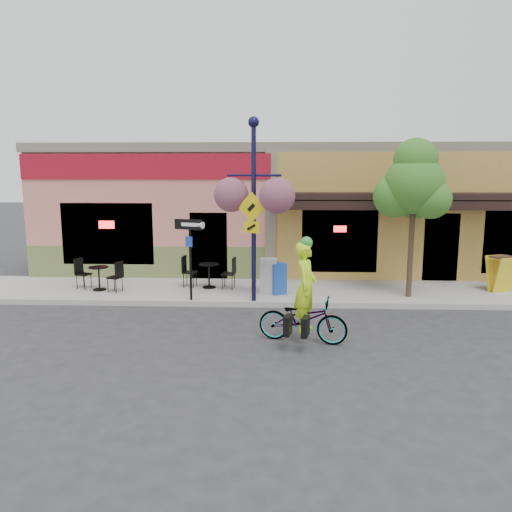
# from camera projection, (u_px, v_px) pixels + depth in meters

# --- Properties ---
(ground) EXTENTS (90.00, 90.00, 0.00)m
(ground) POSITION_uv_depth(u_px,v_px,m) (307.00, 313.00, 12.82)
(ground) COLOR #2D2D30
(ground) RESTS_ON ground
(sidewalk) EXTENTS (24.00, 3.00, 0.15)m
(sidewalk) POSITION_uv_depth(u_px,v_px,m) (303.00, 292.00, 14.77)
(sidewalk) COLOR #9E9B93
(sidewalk) RESTS_ON ground
(curb) EXTENTS (24.00, 0.12, 0.15)m
(curb) POSITION_uv_depth(u_px,v_px,m) (306.00, 305.00, 13.35)
(curb) COLOR #A8A59E
(curb) RESTS_ON ground
(building) EXTENTS (18.20, 8.20, 4.50)m
(building) POSITION_uv_depth(u_px,v_px,m) (297.00, 206.00, 19.83)
(building) COLOR #CC7465
(building) RESTS_ON ground
(bicycle) EXTENTS (2.01, 1.10, 1.00)m
(bicycle) POSITION_uv_depth(u_px,v_px,m) (303.00, 319.00, 10.60)
(bicycle) COLOR maroon
(bicycle) RESTS_ON ground
(cyclist_rider) EXTENTS (0.61, 0.79, 1.91)m
(cyclist_rider) POSITION_uv_depth(u_px,v_px,m) (305.00, 298.00, 10.52)
(cyclist_rider) COLOR #C4FF1A
(cyclist_rider) RESTS_ON ground
(lamp_post) EXTENTS (1.67, 1.18, 4.85)m
(lamp_post) POSITION_uv_depth(u_px,v_px,m) (254.00, 211.00, 13.08)
(lamp_post) COLOR #121136
(lamp_post) RESTS_ON sidewalk
(one_way_sign) EXTENTS (0.85, 0.47, 2.20)m
(one_way_sign) POSITION_uv_depth(u_px,v_px,m) (190.00, 260.00, 13.38)
(one_way_sign) COLOR black
(one_way_sign) RESTS_ON sidewalk
(cafe_set_left) EXTENTS (1.70, 1.25, 0.91)m
(cafe_set_left) POSITION_uv_depth(u_px,v_px,m) (99.00, 275.00, 14.60)
(cafe_set_left) COLOR black
(cafe_set_left) RESTS_ON sidewalk
(cafe_set_right) EXTENTS (1.69, 1.02, 0.96)m
(cafe_set_right) POSITION_uv_depth(u_px,v_px,m) (209.00, 272.00, 14.90)
(cafe_set_right) COLOR black
(cafe_set_right) RESTS_ON sidewalk
(newspaper_box_blue) EXTENTS (0.50, 0.48, 0.88)m
(newspaper_box_blue) POSITION_uv_depth(u_px,v_px,m) (278.00, 279.00, 14.16)
(newspaper_box_blue) COLOR #1B4BA6
(newspaper_box_blue) RESTS_ON sidewalk
(newspaper_box_grey) EXTENTS (0.48, 0.43, 1.00)m
(newspaper_box_grey) POSITION_uv_depth(u_px,v_px,m) (269.00, 276.00, 14.25)
(newspaper_box_grey) COLOR #A9A9A9
(newspaper_box_grey) RESTS_ON sidewalk
(street_tree) EXTENTS (1.86, 1.86, 4.39)m
(street_tree) POSITION_uv_depth(u_px,v_px,m) (412.00, 218.00, 13.56)
(street_tree) COLOR #3D7A26
(street_tree) RESTS_ON sidewalk
(sandwich_board) EXTENTS (0.76, 0.66, 1.05)m
(sandwich_board) POSITION_uv_depth(u_px,v_px,m) (506.00, 275.00, 14.24)
(sandwich_board) COLOR yellow
(sandwich_board) RESTS_ON sidewalk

